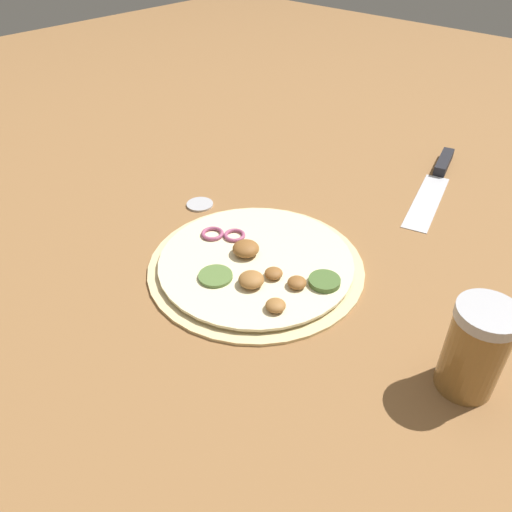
# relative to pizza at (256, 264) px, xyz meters

# --- Properties ---
(ground_plane) EXTENTS (3.00, 3.00, 0.00)m
(ground_plane) POSITION_rel_pizza_xyz_m (-0.00, 0.00, -0.01)
(ground_plane) COLOR olive
(pizza) EXTENTS (0.30, 0.30, 0.03)m
(pizza) POSITION_rel_pizza_xyz_m (0.00, 0.00, 0.00)
(pizza) COLOR beige
(pizza) RESTS_ON ground_plane
(knife) EXTENTS (0.11, 0.28, 0.02)m
(knife) POSITION_rel_pizza_xyz_m (0.07, 0.41, -0.00)
(knife) COLOR silver
(knife) RESTS_ON ground_plane
(spice_jar) EXTENTS (0.06, 0.06, 0.11)m
(spice_jar) POSITION_rel_pizza_xyz_m (0.30, -0.00, 0.05)
(spice_jar) COLOR olive
(spice_jar) RESTS_ON ground_plane
(loose_cap) EXTENTS (0.04, 0.04, 0.01)m
(loose_cap) POSITION_rel_pizza_xyz_m (-0.18, 0.06, -0.00)
(loose_cap) COLOR #B2B2B7
(loose_cap) RESTS_ON ground_plane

